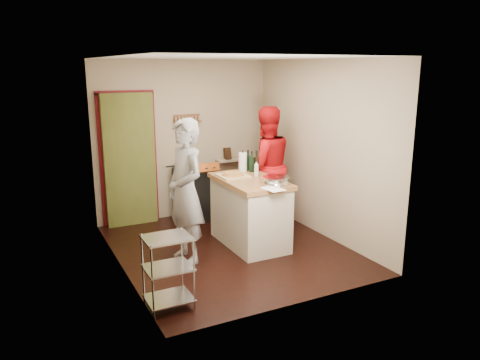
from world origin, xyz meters
The scene contains 10 objects.
floor centered at (0.00, 0.00, 0.00)m, with size 3.50×3.50×0.00m, color black.
back_wall centered at (-0.64, 1.78, 1.13)m, with size 3.00×0.44×2.60m.
left_wall centered at (-1.50, 0.00, 1.30)m, with size 0.04×3.50×2.60m, color gray.
right_wall centered at (1.50, 0.00, 1.30)m, with size 0.04×3.50×2.60m, color gray.
ceiling centered at (0.00, 0.00, 2.61)m, with size 3.00×3.50×0.02m, color white.
stove centered at (0.05, 1.42, 0.45)m, with size 0.60×0.63×1.00m.
wire_shelving centered at (-1.28, -1.20, 0.44)m, with size 0.48×0.40×0.80m.
island centered at (0.33, 0.02, 0.51)m, with size 0.75×1.41×1.27m.
person_stripe centered at (-0.67, -0.11, 0.93)m, with size 0.68×0.45×1.87m, color #9D9EA2.
person_red centered at (1.00, 0.76, 0.94)m, with size 0.92×0.72×1.89m, color red.
Camera 1 is at (-2.64, -5.57, 2.49)m, focal length 35.00 mm.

